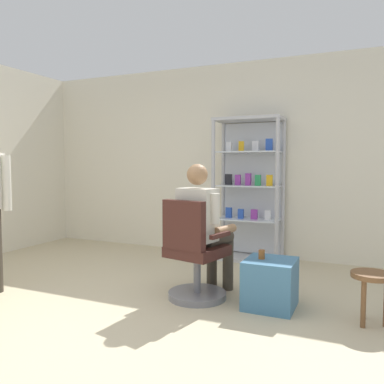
{
  "coord_description": "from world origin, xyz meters",
  "views": [
    {
      "loc": [
        1.83,
        -2.37,
        1.29
      ],
      "look_at": [
        0.19,
        1.33,
        1.0
      ],
      "focal_mm": 36.67,
      "sensor_mm": 36.0,
      "label": 1
    }
  ],
  "objects_px": {
    "seated_shopkeeper": "(204,223)",
    "wooden_stool": "(372,283)",
    "office_chair": "(194,259)",
    "display_cabinet_main": "(250,188)",
    "tea_glass": "(262,254)",
    "storage_crate": "(270,283)"
  },
  "relations": [
    {
      "from": "seated_shopkeeper",
      "to": "wooden_stool",
      "type": "relative_size",
      "value": 3.06
    },
    {
      "from": "office_chair",
      "to": "seated_shopkeeper",
      "type": "bearing_deg",
      "value": 77.06
    },
    {
      "from": "display_cabinet_main",
      "to": "tea_glass",
      "type": "distance_m",
      "value": 1.86
    },
    {
      "from": "display_cabinet_main",
      "to": "storage_crate",
      "type": "xyz_separation_m",
      "value": [
        0.67,
        -1.69,
        -0.75
      ]
    },
    {
      "from": "office_chair",
      "to": "storage_crate",
      "type": "distance_m",
      "value": 0.74
    },
    {
      "from": "storage_crate",
      "to": "tea_glass",
      "type": "relative_size",
      "value": 5.43
    },
    {
      "from": "tea_glass",
      "to": "wooden_stool",
      "type": "xyz_separation_m",
      "value": [
        0.9,
        -0.04,
        -0.14
      ]
    },
    {
      "from": "seated_shopkeeper",
      "to": "tea_glass",
      "type": "distance_m",
      "value": 0.64
    },
    {
      "from": "display_cabinet_main",
      "to": "seated_shopkeeper",
      "type": "distance_m",
      "value": 1.65
    },
    {
      "from": "display_cabinet_main",
      "to": "storage_crate",
      "type": "relative_size",
      "value": 4.24
    },
    {
      "from": "tea_glass",
      "to": "wooden_stool",
      "type": "bearing_deg",
      "value": -2.6
    },
    {
      "from": "seated_shopkeeper",
      "to": "wooden_stool",
      "type": "height_order",
      "value": "seated_shopkeeper"
    },
    {
      "from": "display_cabinet_main",
      "to": "storage_crate",
      "type": "height_order",
      "value": "display_cabinet_main"
    },
    {
      "from": "seated_shopkeeper",
      "to": "wooden_stool",
      "type": "xyz_separation_m",
      "value": [
        1.5,
        -0.11,
        -0.38
      ]
    },
    {
      "from": "seated_shopkeeper",
      "to": "storage_crate",
      "type": "bearing_deg",
      "value": -5.22
    },
    {
      "from": "office_chair",
      "to": "display_cabinet_main",
      "type": "bearing_deg",
      "value": 88.8
    },
    {
      "from": "storage_crate",
      "to": "wooden_stool",
      "type": "distance_m",
      "value": 0.83
    },
    {
      "from": "seated_shopkeeper",
      "to": "tea_glass",
      "type": "height_order",
      "value": "seated_shopkeeper"
    },
    {
      "from": "seated_shopkeeper",
      "to": "storage_crate",
      "type": "relative_size",
      "value": 2.88
    },
    {
      "from": "display_cabinet_main",
      "to": "tea_glass",
      "type": "xyz_separation_m",
      "value": [
        0.59,
        -1.7,
        -0.49
      ]
    },
    {
      "from": "office_chair",
      "to": "tea_glass",
      "type": "distance_m",
      "value": 0.64
    },
    {
      "from": "display_cabinet_main",
      "to": "storage_crate",
      "type": "bearing_deg",
      "value": -68.36
    }
  ]
}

